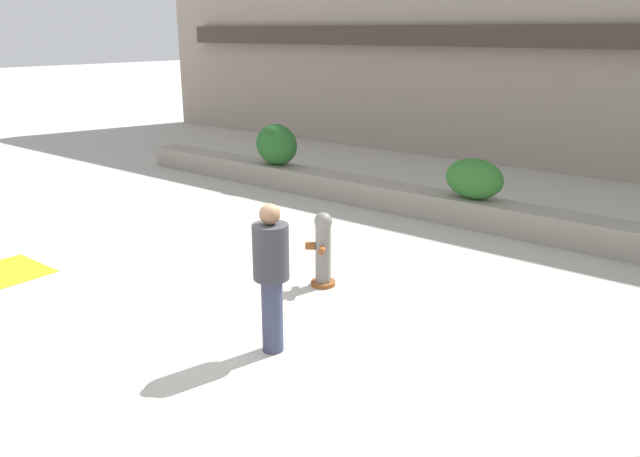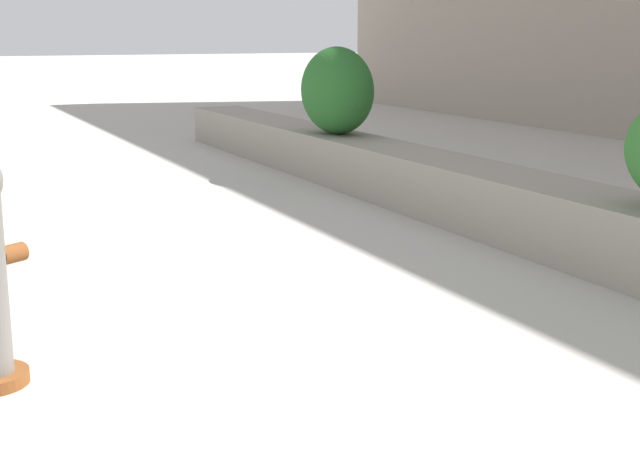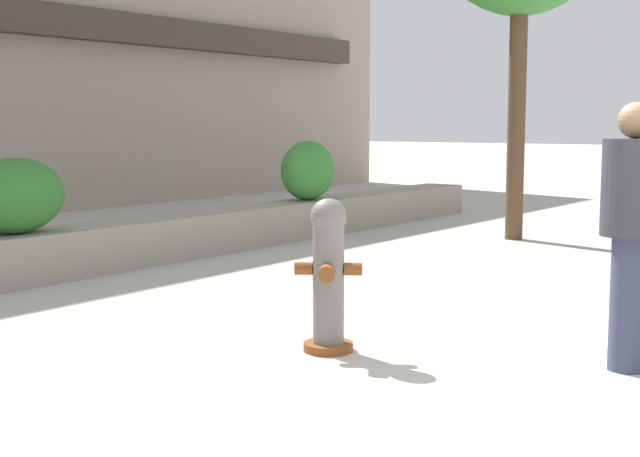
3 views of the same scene
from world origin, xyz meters
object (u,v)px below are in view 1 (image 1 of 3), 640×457
hedge_bush_1 (474,179)px  pedestrian (271,269)px  hedge_bush_0 (276,145)px  fire_hydrant (323,249)px

hedge_bush_1 → pedestrian: bearing=-86.0°
hedge_bush_0 → hedge_bush_1: hedge_bush_0 is taller
hedge_bush_0 → pedestrian: 7.97m
hedge_bush_1 → fire_hydrant: (-0.34, -4.06, -0.33)m
hedge_bush_0 → fire_hydrant: (4.60, -4.06, -0.42)m
hedge_bush_0 → fire_hydrant: bearing=-41.4°
pedestrian → hedge_bush_1: bearing=94.0°
hedge_bush_1 → fire_hydrant: size_ratio=1.04×
fire_hydrant → pedestrian: size_ratio=0.62×
hedge_bush_0 → pedestrian: bearing=-47.8°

